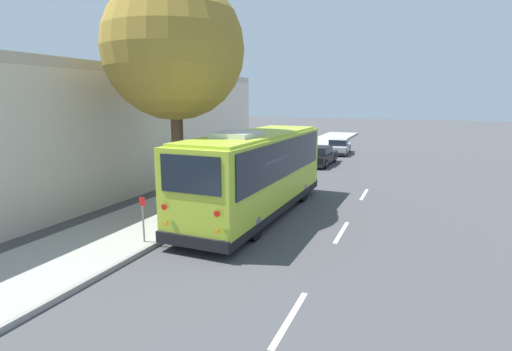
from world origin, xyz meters
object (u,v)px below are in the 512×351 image
(parked_sedan_black, at_px, (319,156))
(street_tree, at_px, (176,39))
(parked_sedan_silver, at_px, (339,147))
(sign_post_near, at_px, (143,219))
(sign_post_far, at_px, (179,201))
(shuttle_bus, at_px, (256,169))

(parked_sedan_black, bearing_deg, street_tree, 170.65)
(parked_sedan_silver, xyz_separation_m, sign_post_near, (-23.69, 1.62, 0.32))
(sign_post_near, height_order, sign_post_far, sign_post_far)
(street_tree, bearing_deg, sign_post_near, -164.20)
(sign_post_far, bearing_deg, parked_sedan_black, -5.06)
(parked_sedan_black, distance_m, parked_sedan_silver, 6.10)
(street_tree, distance_m, sign_post_far, 6.22)
(shuttle_bus, distance_m, sign_post_near, 5.04)
(parked_sedan_black, relative_size, sign_post_near, 3.21)
(parked_sedan_black, height_order, street_tree, street_tree)
(parked_sedan_silver, xyz_separation_m, sign_post_far, (-21.64, 1.62, 0.39))
(parked_sedan_black, height_order, sign_post_far, sign_post_far)
(sign_post_far, bearing_deg, street_tree, 30.88)
(parked_sedan_silver, distance_m, street_tree, 20.94)
(sign_post_far, bearing_deg, sign_post_near, 180.00)
(shuttle_bus, relative_size, parked_sedan_black, 2.10)
(parked_sedan_black, bearing_deg, parked_sedan_silver, -1.39)
(shuttle_bus, height_order, sign_post_near, shuttle_bus)
(shuttle_bus, height_order, sign_post_far, shuttle_bus)
(street_tree, xyz_separation_m, sign_post_far, (-1.84, -1.10, -5.84))
(parked_sedan_silver, relative_size, sign_post_near, 2.98)
(shuttle_bus, xyz_separation_m, sign_post_far, (-2.50, 1.96, -0.89))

